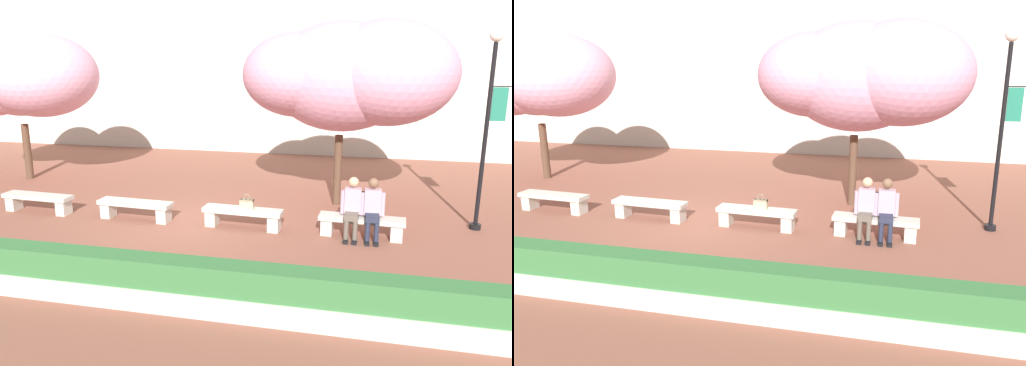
% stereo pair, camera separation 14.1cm
% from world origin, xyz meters
% --- Properties ---
extents(ground_plane, '(100.00, 100.00, 0.00)m').
position_xyz_m(ground_plane, '(0.00, 0.00, 0.00)').
color(ground_plane, brown).
extents(building_facade, '(28.00, 4.00, 7.88)m').
position_xyz_m(building_facade, '(0.00, 10.80, 3.94)').
color(building_facade, beige).
rests_on(building_facade, ground).
extents(stone_bench_west_end, '(1.81, 0.51, 0.45)m').
position_xyz_m(stone_bench_west_end, '(-3.89, 0.00, 0.30)').
color(stone_bench_west_end, '#BCB7AD').
rests_on(stone_bench_west_end, ground).
extents(stone_bench_near_west, '(1.81, 0.51, 0.45)m').
position_xyz_m(stone_bench_near_west, '(-1.30, 0.00, 0.30)').
color(stone_bench_near_west, '#BCB7AD').
rests_on(stone_bench_near_west, ground).
extents(stone_bench_center, '(1.81, 0.51, 0.45)m').
position_xyz_m(stone_bench_center, '(1.30, 0.00, 0.30)').
color(stone_bench_center, '#BCB7AD').
rests_on(stone_bench_center, ground).
extents(stone_bench_near_east, '(1.81, 0.51, 0.45)m').
position_xyz_m(stone_bench_near_east, '(3.89, 0.00, 0.30)').
color(stone_bench_near_east, '#BCB7AD').
rests_on(stone_bench_near_east, ground).
extents(person_seated_left, '(0.51, 0.69, 1.29)m').
position_xyz_m(person_seated_left, '(3.69, -0.05, 0.70)').
color(person_seated_left, black).
rests_on(person_seated_left, ground).
extents(person_seated_right, '(0.51, 0.69, 1.29)m').
position_xyz_m(person_seated_right, '(4.10, -0.05, 0.70)').
color(person_seated_right, black).
rests_on(person_seated_right, ground).
extents(handbag, '(0.30, 0.15, 0.34)m').
position_xyz_m(handbag, '(1.39, 0.00, 0.58)').
color(handbag, tan).
rests_on(handbag, stone_bench_center).
extents(cherry_tree_main, '(5.16, 3.37, 4.58)m').
position_xyz_m(cherry_tree_main, '(3.34, 2.30, 3.28)').
color(cherry_tree_main, '#513828').
rests_on(cherry_tree_main, ground).
extents(cherry_tree_secondary, '(5.02, 3.45, 4.39)m').
position_xyz_m(cherry_tree_secondary, '(-6.29, 2.86, 3.08)').
color(cherry_tree_secondary, '#513828').
rests_on(cherry_tree_secondary, ground).
extents(lamp_post_with_banner, '(0.54, 0.28, 4.29)m').
position_xyz_m(lamp_post_with_banner, '(6.36, 1.09, 2.56)').
color(lamp_post_with_banner, black).
rests_on(lamp_post_with_banner, ground).
extents(planter_hedge_foreground, '(12.52, 0.50, 0.80)m').
position_xyz_m(planter_hedge_foreground, '(0.00, -3.79, 0.39)').
color(planter_hedge_foreground, '#BCB7AD').
rests_on(planter_hedge_foreground, ground).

